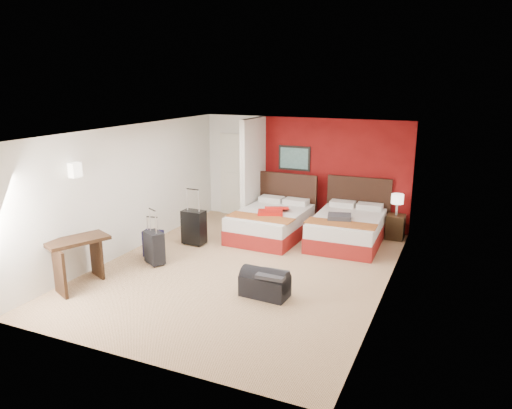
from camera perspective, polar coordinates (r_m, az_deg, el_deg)
The scene contains 17 objects.
ground at distance 8.90m, azimuth -1.32°, elevation -7.53°, with size 6.50×6.50×0.00m, color tan.
room_walls at distance 10.36m, azimuth -5.07°, elevation 2.88°, with size 5.02×6.52×2.50m.
red_accent_panel at distance 11.23m, azimuth 9.18°, elevation 3.64°, with size 3.50×0.04×2.50m, color maroon.
partition_wall at distance 11.23m, azimuth -0.32°, elevation 3.82°, with size 0.12×1.20×2.50m, color silver.
entry_door at distance 12.11m, azimuth -2.42°, elevation 3.52°, with size 0.82×0.06×2.05m, color silver.
bed_left at distance 10.50m, azimuth 1.77°, elevation -2.33°, with size 1.37×1.96×0.59m, color white.
bed_right at distance 10.27m, azimuth 10.70°, elevation -2.99°, with size 1.37×1.95×0.59m, color white.
red_suitcase_open at distance 10.28m, azimuth 2.09°, elevation -0.74°, with size 0.52×0.71×0.09m, color #B6150F.
jacket_bundle at distance 9.91m, azimuth 9.83°, elevation -1.49°, with size 0.46×0.37×0.11m, color #3C3B41.
nightstand at distance 10.83m, azimuth 16.14°, elevation -2.55°, with size 0.38×0.38×0.53m, color black.
table_lamp at distance 10.70m, azimuth 16.33°, elevation -0.03°, with size 0.26×0.26×0.46m, color white.
suitcase_black at distance 10.11m, azimuth -7.35°, elevation -2.80°, with size 0.46×0.29×0.70m, color black.
suitcase_charcoal at distance 9.18m, azimuth -11.92°, elevation -5.16°, with size 0.40×0.25×0.60m, color black.
suitcase_navy at distance 9.53m, azimuth -12.02°, elevation -4.69°, with size 0.37×0.22×0.51m, color black.
duffel_bag at distance 7.75m, azimuth 1.05°, elevation -9.48°, with size 0.75×0.40×0.38m, color black.
jacket_draped at distance 7.56m, azimuth 1.96°, elevation -8.28°, with size 0.45×0.38×0.06m, color #323237.
desk at distance 8.56m, azimuth -20.22°, elevation -6.41°, with size 0.49×0.99×0.82m, color #321D10.
Camera 1 is at (3.51, -7.45, 3.35)m, focal length 33.83 mm.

